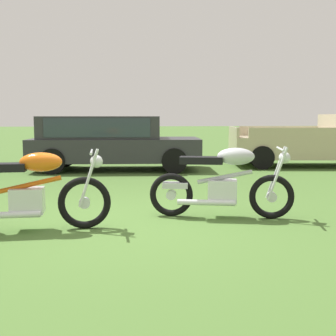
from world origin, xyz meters
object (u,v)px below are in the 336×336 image
(motorcycle_orange, at_px, (27,192))
(car_charcoal, at_px, (108,139))
(pickup_truck_beige, at_px, (333,140))
(motorcycle_silver, at_px, (223,183))

(motorcycle_orange, bearing_deg, car_charcoal, 80.09)
(car_charcoal, height_order, pickup_truck_beige, pickup_truck_beige)
(pickup_truck_beige, bearing_deg, motorcycle_orange, -131.01)
(motorcycle_orange, xyz_separation_m, pickup_truck_beige, (7.30, 6.55, 0.26))
(motorcycle_silver, relative_size, pickup_truck_beige, 0.37)
(motorcycle_silver, distance_m, car_charcoal, 6.17)
(motorcycle_orange, bearing_deg, pickup_truck_beige, 40.04)
(motorcycle_silver, relative_size, car_charcoal, 0.44)
(motorcycle_silver, bearing_deg, car_charcoal, 119.21)
(motorcycle_orange, height_order, car_charcoal, car_charcoal)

